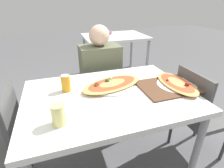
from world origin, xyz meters
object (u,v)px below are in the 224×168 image
chair_far_seated (99,83)px  person_seated (101,71)px  chair_side_right (197,112)px  dining_table (110,103)px  drink_glass (59,115)px  pizza_second (177,84)px  soda_can (66,83)px  pizza_main (112,84)px  chair_side_left (0,141)px

chair_far_seated → person_seated: bearing=90.0°
chair_side_right → dining_table: bearing=-95.6°
chair_far_seated → drink_glass: drink_glass is taller
pizza_second → soda_can: bearing=167.0°
pizza_main → drink_glass: 0.53m
dining_table → chair_far_seated: bearing=82.3°
person_seated → chair_far_seated: bearing=-90.0°
person_seated → drink_glass: 0.99m
pizza_main → drink_glass: bearing=-141.5°
chair_far_seated → drink_glass: (-0.46, -0.98, 0.35)m
chair_side_right → pizza_main: bearing=-103.7°
person_seated → pizza_main: size_ratio=2.14×
person_seated → drink_glass: bearing=61.9°
dining_table → soda_can: 0.35m
chair_side_right → soda_can: soda_can is taller
drink_glass → chair_side_right: bearing=7.5°
person_seated → soda_can: bearing=51.7°
chair_side_left → pizza_second: size_ratio=2.03×
dining_table → pizza_main: size_ratio=2.20×
chair_side_left → chair_side_right: (1.57, -0.16, 0.00)m
person_seated → pizza_main: 0.55m
pizza_main → pizza_second: size_ratio=1.25×
drink_glass → soda_can: bearing=79.1°
dining_table → chair_side_right: bearing=-5.6°
dining_table → chair_side_left: (-0.79, 0.08, -0.20)m
chair_side_left → soda_can: (0.50, 0.07, 0.35)m
chair_side_right → person_seated: bearing=-136.3°
person_seated → pizza_second: person_seated is taller
chair_side_right → pizza_second: size_ratio=2.03×
dining_table → chair_far_seated: chair_far_seated is taller
chair_side_left → chair_far_seated: bearing=-52.8°
chair_side_left → pizza_second: chair_side_left is taller
person_seated → pizza_second: size_ratio=2.68×
dining_table → pizza_second: bearing=-5.0°
chair_side_left → drink_glass: (0.43, -0.31, 0.35)m
chair_side_right → pizza_main: 0.81m
person_seated → soda_can: (-0.39, -0.50, 0.15)m
dining_table → chair_side_right: size_ratio=1.35×
person_seated → pizza_second: bearing=122.2°
person_seated → soda_can: person_seated is taller
soda_can → drink_glass: bearing=-100.9°
chair_far_seated → drink_glass: size_ratio=7.14×
chair_side_left → chair_side_right: 1.58m
chair_side_right → soda_can: 1.15m
chair_side_left → person_seated: 1.07m
chair_far_seated → person_seated: 0.22m
chair_side_right → pizza_main: chair_side_right is taller
soda_can → chair_side_left: bearing=-172.5°
chair_side_left → person_seated: size_ratio=0.76×
chair_side_right → drink_glass: size_ratio=7.14×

